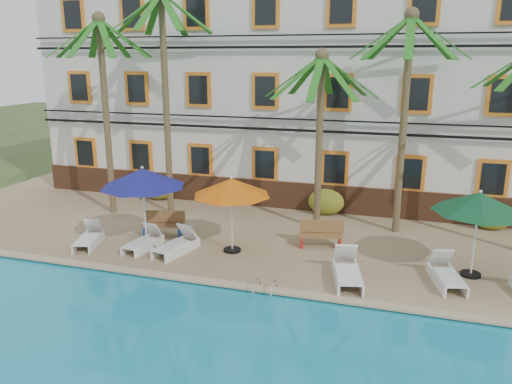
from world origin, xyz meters
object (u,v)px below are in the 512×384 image
(bench_right, at_px, (321,234))
(palm_a, at_px, (104,89))
(palm_d, at_px, (406,94))
(umbrella_red, at_px, (232,188))
(lounger_e, at_px, (446,274))
(lounger_c, at_px, (177,244))
(pool_ladder, at_px, (265,292))
(palm_b, at_px, (165,75))
(umbrella_green, at_px, (479,203))
(lounger_d, at_px, (347,271))
(palm_c, at_px, (320,115))
(lounger_a, at_px, (89,238))
(bench_left, at_px, (163,223))
(lounger_b, at_px, (144,241))
(umbrella_blue, at_px, (143,178))

(bench_right, bearing_deg, palm_a, 171.41)
(palm_a, bearing_deg, palm_d, 5.00)
(umbrella_red, distance_m, lounger_e, 7.07)
(lounger_c, relative_size, pool_ladder, 2.62)
(bench_right, height_order, pool_ladder, bench_right)
(lounger_e, height_order, pool_ladder, lounger_e)
(palm_d, bearing_deg, palm_b, -177.80)
(umbrella_green, xyz_separation_m, bench_right, (-4.75, 1.05, -1.82))
(umbrella_red, relative_size, pool_ladder, 3.51)
(lounger_e, relative_size, bench_right, 1.26)
(lounger_d, bearing_deg, umbrella_green, 22.77)
(palm_c, xyz_separation_m, lounger_a, (-7.28, -4.11, -4.07))
(bench_left, bearing_deg, lounger_c, -48.21)
(lounger_b, distance_m, lounger_d, 7.02)
(bench_left, bearing_deg, lounger_b, -91.59)
(lounger_b, relative_size, lounger_d, 0.81)
(lounger_d, relative_size, bench_right, 1.38)
(lounger_e, bearing_deg, umbrella_green, 46.07)
(palm_b, relative_size, lounger_a, 4.89)
(palm_b, xyz_separation_m, palm_c, (6.25, -0.16, -1.33))
(pool_ladder, bearing_deg, lounger_b, 158.46)
(lounger_c, distance_m, lounger_e, 8.53)
(umbrella_blue, relative_size, bench_right, 1.83)
(umbrella_green, bearing_deg, palm_b, 164.97)
(lounger_a, relative_size, pool_ladder, 2.47)
(lounger_d, bearing_deg, palm_a, 159.30)
(palm_c, bearing_deg, bench_right, -75.57)
(umbrella_blue, bearing_deg, lounger_a, -167.38)
(umbrella_blue, height_order, pool_ladder, umbrella_blue)
(lounger_d, bearing_deg, umbrella_red, 163.03)
(umbrella_blue, bearing_deg, lounger_d, -6.03)
(palm_d, height_order, lounger_b, palm_d)
(umbrella_green, xyz_separation_m, lounger_b, (-10.52, -0.93, -2.03))
(lounger_a, distance_m, lounger_e, 11.77)
(palm_b, bearing_deg, lounger_c, -61.08)
(palm_b, relative_size, pool_ladder, 12.07)
(palm_d, height_order, lounger_e, palm_d)
(umbrella_blue, xyz_separation_m, lounger_c, (1.23, -0.16, -2.16))
(lounger_c, distance_m, pool_ladder, 4.17)
(lounger_a, bearing_deg, umbrella_blue, 12.62)
(palm_a, bearing_deg, pool_ladder, -32.70)
(palm_c, height_order, bench_right, palm_c)
(bench_left, bearing_deg, umbrella_green, -2.41)
(umbrella_blue, xyz_separation_m, pool_ladder, (4.90, -2.13, -2.44))
(palm_c, relative_size, pool_ladder, 8.98)
(lounger_a, relative_size, lounger_d, 0.85)
(lounger_a, bearing_deg, palm_a, 110.24)
(umbrella_red, bearing_deg, umbrella_green, 1.93)
(lounger_b, relative_size, bench_left, 1.11)
(umbrella_green, bearing_deg, palm_a, 170.06)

